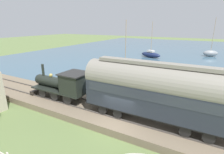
{
  "coord_description": "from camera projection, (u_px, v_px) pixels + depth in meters",
  "views": [
    {
      "loc": [
        -10.5,
        -5.28,
        7.71
      ],
      "look_at": [
        7.06,
        4.39,
        1.61
      ],
      "focal_mm": 28.0,
      "sensor_mm": 36.0,
      "label": 1
    }
  ],
  "objects": [
    {
      "name": "rail_embankment",
      "position": [
        124.0,
        118.0,
        14.37
      ],
      "size": [
        4.74,
        56.0,
        0.7
      ],
      "color": "#756651",
      "rests_on": "ground"
    },
    {
      "name": "sailboat_navy",
      "position": [
        151.0,
        54.0,
        41.96
      ],
      "size": [
        3.33,
        5.52,
        8.3
      ],
      "rotation": [
        0.0,
        0.0,
        -0.33
      ],
      "color": "#192347",
      "rests_on": "harbor_water"
    },
    {
      "name": "steam_locomotive",
      "position": [
        65.0,
        83.0,
        16.67
      ],
      "size": [
        2.36,
        6.46,
        3.14
      ],
      "color": "black",
      "rests_on": "rail_embankment"
    },
    {
      "name": "ground_plane",
      "position": [
        118.0,
        128.0,
        13.48
      ],
      "size": [
        200.0,
        200.0,
        0.0
      ],
      "primitive_type": "plane",
      "color": "#607542"
    },
    {
      "name": "sailboat_gray",
      "position": [
        210.0,
        53.0,
        43.19
      ],
      "size": [
        2.64,
        3.74,
        9.19
      ],
      "rotation": [
        0.0,
        0.0,
        0.35
      ],
      "color": "gray",
      "rests_on": "harbor_water"
    },
    {
      "name": "rowboat_off_pier",
      "position": [
        188.0,
        96.0,
        18.78
      ],
      "size": [
        2.09,
        2.67,
        0.48
      ],
      "rotation": [
        0.0,
        0.0,
        -0.58
      ],
      "color": "beige",
      "rests_on": "harbor_water"
    },
    {
      "name": "passenger_coach",
      "position": [
        154.0,
        90.0,
        12.47
      ],
      "size": [
        2.31,
        10.83,
        4.53
      ],
      "color": "black",
      "rests_on": "rail_embankment"
    },
    {
      "name": "harbor_water",
      "position": [
        187.0,
        52.0,
        50.21
      ],
      "size": [
        80.0,
        80.0,
        0.01
      ],
      "color": "#426075",
      "rests_on": "ground"
    },
    {
      "name": "sailboat_red",
      "position": [
        125.0,
        69.0,
        28.53
      ],
      "size": [
        2.8,
        3.65,
        8.34
      ],
      "rotation": [
        0.0,
        0.0,
        0.4
      ],
      "color": "#B72D23",
      "rests_on": "harbor_water"
    },
    {
      "name": "rowboat_near_shore",
      "position": [
        81.0,
        84.0,
        22.88
      ],
      "size": [
        1.67,
        2.49,
        0.38
      ],
      "rotation": [
        0.0,
        0.0,
        -0.28
      ],
      "color": "silver",
      "rests_on": "harbor_water"
    }
  ]
}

